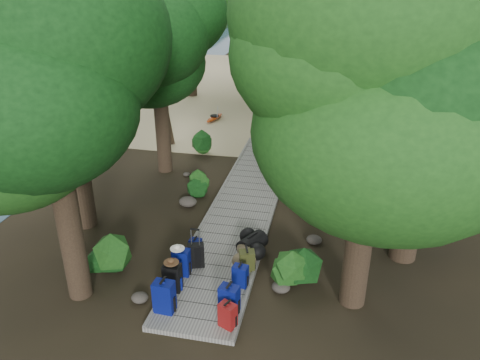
% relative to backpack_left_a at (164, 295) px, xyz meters
% --- Properties ---
extents(ground, '(120.00, 120.00, 0.00)m').
position_rel_backpack_left_a_xyz_m(ground, '(0.71, 4.39, -0.54)').
color(ground, black).
rests_on(ground, ground).
extents(sand_beach, '(40.00, 22.00, 0.02)m').
position_rel_backpack_left_a_xyz_m(sand_beach, '(0.71, 20.39, -0.53)').
color(sand_beach, tan).
rests_on(sand_beach, ground).
extents(distant_hill, '(32.00, 16.00, 12.00)m').
position_rel_backpack_left_a_xyz_m(distant_hill, '(-39.29, 52.39, -0.54)').
color(distant_hill, black).
rests_on(distant_hill, ground).
extents(boardwalk, '(2.00, 12.00, 0.12)m').
position_rel_backpack_left_a_xyz_m(boardwalk, '(0.71, 5.39, -0.48)').
color(boardwalk, gray).
rests_on(boardwalk, ground).
extents(backpack_left_a, '(0.46, 0.34, 0.84)m').
position_rel_backpack_left_a_xyz_m(backpack_left_a, '(0.00, 0.00, 0.00)').
color(backpack_left_a, navy).
rests_on(backpack_left_a, boardwalk).
extents(backpack_left_b, '(0.41, 0.30, 0.76)m').
position_rel_backpack_left_a_xyz_m(backpack_left_b, '(-0.07, 0.74, -0.04)').
color(backpack_left_b, black).
rests_on(backpack_left_b, boardwalk).
extents(backpack_left_c, '(0.42, 0.30, 0.76)m').
position_rel_backpack_left_a_xyz_m(backpack_left_c, '(-0.06, 1.36, -0.04)').
color(backpack_left_c, navy).
rests_on(backpack_left_c, boardwalk).
extents(backpack_left_d, '(0.33, 0.24, 0.48)m').
position_rel_backpack_left_a_xyz_m(backpack_left_d, '(0.01, 2.29, -0.18)').
color(backpack_left_d, navy).
rests_on(backpack_left_d, boardwalk).
extents(backpack_right_a, '(0.42, 0.37, 0.63)m').
position_rel_backpack_left_a_xyz_m(backpack_right_a, '(1.47, -0.19, -0.10)').
color(backpack_right_a, maroon).
rests_on(backpack_right_a, boardwalk).
extents(backpack_right_b, '(0.47, 0.37, 0.75)m').
position_rel_backpack_left_a_xyz_m(backpack_right_b, '(1.40, 0.24, -0.04)').
color(backpack_right_b, navy).
rests_on(backpack_right_b, boardwalk).
extents(backpack_right_c, '(0.38, 0.30, 0.60)m').
position_rel_backpack_left_a_xyz_m(backpack_right_c, '(1.44, 1.22, -0.12)').
color(backpack_right_c, navy).
rests_on(backpack_right_c, boardwalk).
extents(backpack_right_d, '(0.45, 0.38, 0.58)m').
position_rel_backpack_left_a_xyz_m(backpack_right_d, '(1.47, 1.89, -0.13)').
color(backpack_right_d, '#383915').
rests_on(backpack_right_d, boardwalk).
extents(duffel_right_khaki, '(0.60, 0.74, 0.42)m').
position_rel_backpack_left_a_xyz_m(duffel_right_khaki, '(1.39, 2.20, -0.21)').
color(duffel_right_khaki, brown).
rests_on(duffel_right_khaki, boardwalk).
extents(duffel_right_black, '(0.79, 0.91, 0.49)m').
position_rel_backpack_left_a_xyz_m(duffel_right_black, '(1.46, 2.69, -0.17)').
color(duffel_right_black, black).
rests_on(duffel_right_black, boardwalk).
extents(suitcase_on_boardwalk, '(0.46, 0.35, 0.64)m').
position_rel_backpack_left_a_xyz_m(suitcase_on_boardwalk, '(0.19, 1.75, -0.10)').
color(suitcase_on_boardwalk, black).
rests_on(suitcase_on_boardwalk, boardwalk).
extents(lone_suitcase_on_sand, '(0.40, 0.25, 0.60)m').
position_rel_backpack_left_a_xyz_m(lone_suitcase_on_sand, '(1.08, 12.36, -0.22)').
color(lone_suitcase_on_sand, black).
rests_on(lone_suitcase_on_sand, sand_beach).
extents(hat_brown, '(0.36, 0.36, 0.11)m').
position_rel_backpack_left_a_xyz_m(hat_brown, '(-0.08, 0.74, 0.39)').
color(hat_brown, '#51351E').
rests_on(hat_brown, backpack_left_b).
extents(hat_white, '(0.35, 0.35, 0.12)m').
position_rel_backpack_left_a_xyz_m(hat_white, '(-0.13, 1.31, 0.40)').
color(hat_white, silver).
rests_on(hat_white, backpack_left_c).
extents(kayak, '(1.31, 3.21, 0.31)m').
position_rel_backpack_left_a_xyz_m(kayak, '(-2.55, 13.91, -0.36)').
color(kayak, '#AB370E').
rests_on(kayak, sand_beach).
extents(sun_lounger, '(1.30, 2.12, 0.65)m').
position_rel_backpack_left_a_xyz_m(sun_lounger, '(3.36, 14.19, -0.19)').
color(sun_lounger, silver).
rests_on(sun_lounger, sand_beach).
extents(tree_right_a, '(5.06, 5.06, 8.43)m').
position_rel_backpack_left_a_xyz_m(tree_right_a, '(4.06, 1.33, 3.68)').
color(tree_right_a, black).
rests_on(tree_right_a, ground).
extents(tree_right_b, '(5.57, 5.57, 9.95)m').
position_rel_backpack_left_a_xyz_m(tree_right_b, '(5.38, 3.46, 4.44)').
color(tree_right_b, black).
rests_on(tree_right_b, ground).
extents(tree_right_c, '(4.62, 4.62, 8.00)m').
position_rel_backpack_left_a_xyz_m(tree_right_c, '(4.15, 6.60, 3.46)').
color(tree_right_c, black).
rests_on(tree_right_c, ground).
extents(tree_right_d, '(5.46, 5.46, 10.01)m').
position_rel_backpack_left_a_xyz_m(tree_right_d, '(5.76, 8.04, 4.47)').
color(tree_right_d, black).
rests_on(tree_right_d, ground).
extents(tree_right_e, '(5.31, 5.31, 9.56)m').
position_rel_backpack_left_a_xyz_m(tree_right_e, '(4.98, 11.74, 4.24)').
color(tree_right_e, black).
rests_on(tree_right_e, ground).
extents(tree_right_f, '(5.36, 5.36, 9.57)m').
position_rel_backpack_left_a_xyz_m(tree_right_f, '(7.55, 13.67, 4.25)').
color(tree_right_f, black).
rests_on(tree_right_f, ground).
extents(tree_left_a, '(4.62, 4.62, 7.69)m').
position_rel_backpack_left_a_xyz_m(tree_left_a, '(-2.21, 0.27, 3.31)').
color(tree_left_a, black).
rests_on(tree_left_a, ground).
extents(tree_left_b, '(5.06, 5.06, 9.11)m').
position_rel_backpack_left_a_xyz_m(tree_left_b, '(-3.70, 3.28, 4.02)').
color(tree_left_b, black).
rests_on(tree_left_b, ground).
extents(tree_left_c, '(4.37, 4.37, 7.59)m').
position_rel_backpack_left_a_xyz_m(tree_left_c, '(-2.79, 7.58, 3.26)').
color(tree_left_c, black).
rests_on(tree_left_c, ground).
extents(tree_back_a, '(5.44, 5.44, 9.42)m').
position_rel_backpack_left_a_xyz_m(tree_back_a, '(-0.76, 19.15, 4.17)').
color(tree_back_a, black).
rests_on(tree_back_a, ground).
extents(tree_back_b, '(5.45, 5.45, 9.73)m').
position_rel_backpack_left_a_xyz_m(tree_back_b, '(2.75, 19.86, 4.33)').
color(tree_back_b, black).
rests_on(tree_back_b, ground).
extents(tree_back_c, '(5.07, 5.07, 9.13)m').
position_rel_backpack_left_a_xyz_m(tree_back_c, '(5.38, 20.40, 4.03)').
color(tree_back_c, black).
rests_on(tree_back_c, ground).
extents(tree_back_d, '(5.05, 5.05, 8.41)m').
position_rel_backpack_left_a_xyz_m(tree_back_d, '(-5.06, 18.26, 3.67)').
color(tree_back_d, black).
rests_on(tree_back_d, ground).
extents(palm_right_a, '(4.78, 4.78, 8.15)m').
position_rel_backpack_left_a_xyz_m(palm_right_a, '(3.70, 10.28, 3.54)').
color(palm_right_a, '#153A10').
rests_on(palm_right_a, ground).
extents(palm_right_b, '(4.52, 4.52, 8.74)m').
position_rel_backpack_left_a_xyz_m(palm_right_b, '(6.05, 16.03, 3.83)').
color(palm_right_b, '#153A10').
rests_on(palm_right_b, ground).
extents(palm_right_c, '(4.02, 4.02, 6.39)m').
position_rel_backpack_left_a_xyz_m(palm_right_c, '(2.82, 16.76, 2.66)').
color(palm_right_c, '#153A10').
rests_on(palm_right_c, ground).
extents(palm_left_a, '(3.94, 3.94, 6.27)m').
position_rel_backpack_left_a_xyz_m(palm_left_a, '(-3.75, 10.26, 2.60)').
color(palm_left_a, '#153A10').
rests_on(palm_left_a, ground).
extents(rock_left_a, '(0.40, 0.36, 0.22)m').
position_rel_backpack_left_a_xyz_m(rock_left_a, '(-0.73, 0.30, -0.43)').
color(rock_left_a, '#4C473F').
rests_on(rock_left_a, ground).
extents(rock_left_b, '(0.34, 0.30, 0.19)m').
position_rel_backpack_left_a_xyz_m(rock_left_b, '(-2.16, 1.89, -0.44)').
color(rock_left_b, '#4C473F').
rests_on(rock_left_b, ground).
extents(rock_left_c, '(0.57, 0.51, 0.31)m').
position_rel_backpack_left_a_xyz_m(rock_left_c, '(-1.08, 5.01, -0.38)').
color(rock_left_c, '#4C473F').
rests_on(rock_left_c, ground).
extents(rock_left_d, '(0.26, 0.23, 0.14)m').
position_rel_backpack_left_a_xyz_m(rock_left_d, '(-1.84, 7.23, -0.47)').
color(rock_left_d, '#4C473F').
rests_on(rock_left_d, ground).
extents(rock_right_a, '(0.45, 0.40, 0.25)m').
position_rel_backpack_left_a_xyz_m(rock_right_a, '(2.41, 1.35, -0.42)').
color(rock_right_a, '#4C473F').
rests_on(rock_right_a, ground).
extents(rock_right_b, '(0.43, 0.39, 0.24)m').
position_rel_backpack_left_a_xyz_m(rock_right_b, '(3.04, 3.62, -0.42)').
color(rock_right_b, '#4C473F').
rests_on(rock_right_b, ground).
extents(rock_right_c, '(0.35, 0.31, 0.19)m').
position_rel_backpack_left_a_xyz_m(rock_right_c, '(2.62, 5.50, -0.44)').
color(rock_right_c, '#4C473F').
rests_on(rock_right_c, ground).
extents(shrub_left_a, '(1.05, 1.05, 0.95)m').
position_rel_backpack_left_a_xyz_m(shrub_left_a, '(-1.97, 1.16, -0.06)').
color(shrub_left_a, '#194615').
rests_on(shrub_left_a, ground).
extents(shrub_left_b, '(0.90, 0.90, 0.81)m').
position_rel_backpack_left_a_xyz_m(shrub_left_b, '(-1.04, 5.76, -0.13)').
color(shrub_left_b, '#194615').
rests_on(shrub_left_b, ground).
extents(shrub_left_c, '(1.12, 1.12, 1.01)m').
position_rel_backpack_left_a_xyz_m(shrub_left_c, '(-1.71, 9.31, -0.03)').
color(shrub_left_c, '#194615').
rests_on(shrub_left_c, ground).
extents(shrub_right_a, '(1.12, 1.12, 1.01)m').
position_rel_backpack_left_a_xyz_m(shrub_right_a, '(2.68, 1.72, -0.03)').
color(shrub_right_a, '#194615').
rests_on(shrub_right_a, ground).
extents(shrub_right_b, '(1.42, 1.42, 1.27)m').
position_rel_backpack_left_a_xyz_m(shrub_right_b, '(3.09, 6.18, 0.10)').
color(shrub_right_b, '#194615').
rests_on(shrub_right_b, ground).
extents(shrub_right_c, '(0.83, 0.83, 0.75)m').
position_rel_backpack_left_a_xyz_m(shrub_right_c, '(2.91, 9.83, -0.16)').
color(shrub_right_c, '#194615').
rests_on(shrub_right_c, ground).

